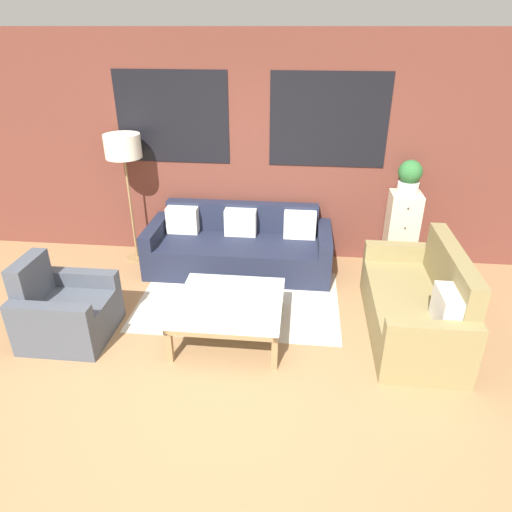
{
  "coord_description": "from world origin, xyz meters",
  "views": [
    {
      "loc": [
        0.68,
        -3.2,
        2.81
      ],
      "look_at": [
        0.21,
        1.22,
        0.55
      ],
      "focal_mm": 32.0,
      "sensor_mm": 36.0,
      "label": 1
    }
  ],
  "objects_px": {
    "couch_dark": "(239,248)",
    "coffee_table": "(229,305)",
    "floor_lamp": "(123,151)",
    "potted_plant": "(410,177)",
    "settee_vintage": "(417,306)",
    "drawer_cabinet": "(401,232)",
    "armchair_corner": "(65,311)"
  },
  "relations": [
    {
      "from": "couch_dark",
      "to": "coffee_table",
      "type": "distance_m",
      "value": 1.41
    },
    {
      "from": "couch_dark",
      "to": "floor_lamp",
      "type": "bearing_deg",
      "value": 174.55
    },
    {
      "from": "couch_dark",
      "to": "potted_plant",
      "type": "relative_size",
      "value": 5.67
    },
    {
      "from": "potted_plant",
      "to": "settee_vintage",
      "type": "bearing_deg",
      "value": -92.32
    },
    {
      "from": "floor_lamp",
      "to": "drawer_cabinet",
      "type": "height_order",
      "value": "floor_lamp"
    },
    {
      "from": "armchair_corner",
      "to": "potted_plant",
      "type": "xyz_separation_m",
      "value": [
        3.53,
        1.83,
        0.94
      ]
    },
    {
      "from": "drawer_cabinet",
      "to": "armchair_corner",
      "type": "bearing_deg",
      "value": -152.58
    },
    {
      "from": "armchair_corner",
      "to": "floor_lamp",
      "type": "bearing_deg",
      "value": 86.73
    },
    {
      "from": "floor_lamp",
      "to": "settee_vintage",
      "type": "bearing_deg",
      "value": -21.31
    },
    {
      "from": "settee_vintage",
      "to": "couch_dark",
      "type": "bearing_deg",
      "value": 148.9
    },
    {
      "from": "floor_lamp",
      "to": "potted_plant",
      "type": "relative_size",
      "value": 4.09
    },
    {
      "from": "floor_lamp",
      "to": "drawer_cabinet",
      "type": "xyz_separation_m",
      "value": [
        3.43,
        0.09,
        -0.95
      ]
    },
    {
      "from": "settee_vintage",
      "to": "floor_lamp",
      "type": "height_order",
      "value": "floor_lamp"
    },
    {
      "from": "couch_dark",
      "to": "armchair_corner",
      "type": "relative_size",
      "value": 2.72
    },
    {
      "from": "floor_lamp",
      "to": "potted_plant",
      "type": "xyz_separation_m",
      "value": [
        3.43,
        0.09,
        -0.24
      ]
    },
    {
      "from": "settee_vintage",
      "to": "floor_lamp",
      "type": "relative_size",
      "value": 1.02
    },
    {
      "from": "coffee_table",
      "to": "drawer_cabinet",
      "type": "xyz_separation_m",
      "value": [
        1.92,
        1.63,
        0.17
      ]
    },
    {
      "from": "settee_vintage",
      "to": "drawer_cabinet",
      "type": "distance_m",
      "value": 1.43
    },
    {
      "from": "couch_dark",
      "to": "settee_vintage",
      "type": "bearing_deg",
      "value": -31.1
    },
    {
      "from": "coffee_table",
      "to": "drawer_cabinet",
      "type": "relative_size",
      "value": 1.04
    },
    {
      "from": "settee_vintage",
      "to": "armchair_corner",
      "type": "height_order",
      "value": "settee_vintage"
    },
    {
      "from": "settee_vintage",
      "to": "drawer_cabinet",
      "type": "relative_size",
      "value": 1.68
    },
    {
      "from": "floor_lamp",
      "to": "potted_plant",
      "type": "height_order",
      "value": "floor_lamp"
    },
    {
      "from": "coffee_table",
      "to": "potted_plant",
      "type": "height_order",
      "value": "potted_plant"
    },
    {
      "from": "floor_lamp",
      "to": "coffee_table",
      "type": "bearing_deg",
      "value": -45.45
    },
    {
      "from": "armchair_corner",
      "to": "coffee_table",
      "type": "xyz_separation_m",
      "value": [
        1.62,
        0.2,
        0.05
      ]
    },
    {
      "from": "armchair_corner",
      "to": "floor_lamp",
      "type": "xyz_separation_m",
      "value": [
        0.1,
        1.74,
        1.18
      ]
    },
    {
      "from": "settee_vintage",
      "to": "potted_plant",
      "type": "distance_m",
      "value": 1.68
    },
    {
      "from": "couch_dark",
      "to": "coffee_table",
      "type": "relative_size",
      "value": 2.18
    },
    {
      "from": "couch_dark",
      "to": "potted_plant",
      "type": "height_order",
      "value": "potted_plant"
    },
    {
      "from": "couch_dark",
      "to": "coffee_table",
      "type": "height_order",
      "value": "couch_dark"
    },
    {
      "from": "settee_vintage",
      "to": "coffee_table",
      "type": "height_order",
      "value": "settee_vintage"
    }
  ]
}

